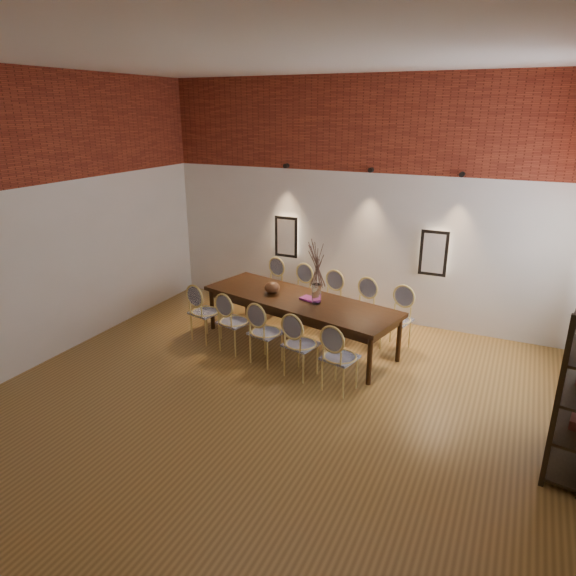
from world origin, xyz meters
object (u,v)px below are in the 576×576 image
at_px(chair_near_b, 234,322).
at_px(chair_far_e, 396,320).
at_px(chair_near_c, 266,332).
at_px(bowl, 272,287).
at_px(chair_near_a, 205,312).
at_px(chair_far_b, 297,294).
at_px(dining_table, 299,322).
at_px(vase, 316,294).
at_px(chair_far_c, 328,302).
at_px(book, 309,299).
at_px(chair_near_e, 340,357).
at_px(chair_far_a, 270,286).
at_px(chair_far_d, 360,310).
at_px(chair_near_d, 301,344).

xyz_separation_m(chair_near_b, chair_far_e, (2.18, 1.10, 0.00)).
height_order(chair_near_c, bowl, chair_near_c).
bearing_deg(chair_near_a, chair_far_b, 68.23).
height_order(dining_table, vase, vase).
bearing_deg(bowl, chair_near_b, -113.40).
height_order(chair_far_c, book, chair_far_c).
bearing_deg(vase, chair_near_e, -53.11).
distance_m(chair_near_a, chair_far_a, 1.56).
bearing_deg(vase, book, 146.14).
bearing_deg(dining_table, chair_far_a, 147.95).
relative_size(chair_near_a, chair_near_c, 1.00).
distance_m(chair_far_c, chair_far_d, 0.62).
height_order(chair_near_a, chair_far_a, same).
bearing_deg(chair_far_d, chair_far_a, 0.00).
bearing_deg(chair_far_c, chair_far_e, -180.00).
bearing_deg(chair_far_e, chair_far_d, 0.00).
bearing_deg(book, chair_near_c, -112.92).
bearing_deg(book, chair_near_a, -161.89).
xyz_separation_m(chair_near_a, chair_far_d, (2.18, 1.10, 0.00)).
relative_size(chair_near_c, chair_far_e, 1.00).
relative_size(chair_near_c, chair_far_d, 1.00).
xyz_separation_m(chair_near_a, chair_near_d, (1.82, -0.43, 0.00)).
xyz_separation_m(chair_near_e, chair_far_c, (-0.86, 1.81, 0.00)).
bearing_deg(chair_far_e, chair_far_b, 0.00).
distance_m(chair_far_b, book, 1.09).
height_order(dining_table, chair_near_a, chair_near_a).
distance_m(bowl, book, 0.65).
xyz_separation_m(chair_near_c, chair_far_c, (0.36, 1.52, 0.00)).
bearing_deg(chair_near_b, chair_far_d, 51.38).
height_order(chair_near_d, bowl, chair_near_d).
xyz_separation_m(chair_far_b, chair_far_c, (0.61, -0.14, 0.00)).
xyz_separation_m(chair_far_e, bowl, (-1.88, -0.41, 0.37)).
bearing_deg(chair_near_a, chair_near_d, -0.00).
bearing_deg(vase, bowl, 170.40).
height_order(chair_near_b, chair_far_a, same).
bearing_deg(chair_near_d, chair_near_c, 180.00).
xyz_separation_m(chair_near_e, chair_far_d, (-0.25, 1.66, 0.00)).
xyz_separation_m(chair_far_b, book, (0.59, -0.87, 0.30)).
xyz_separation_m(chair_far_c, vase, (0.13, -0.83, 0.43)).
xyz_separation_m(chair_far_a, chair_far_d, (1.82, -0.43, 0.00)).
xyz_separation_m(chair_near_b, vase, (1.09, 0.55, 0.43)).
distance_m(chair_near_b, chair_far_d, 2.00).
distance_m(chair_near_b, vase, 1.30).
bearing_deg(chair_near_c, dining_table, 90.00).
height_order(bowl, book, bowl).
bearing_deg(dining_table, vase, -0.00).
bearing_deg(bowl, dining_table, -7.33).
height_order(chair_near_d, book, chair_near_d).
distance_m(chair_far_a, chair_far_e, 2.50).
xyz_separation_m(chair_far_c, chair_far_e, (1.22, -0.28, 0.00)).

